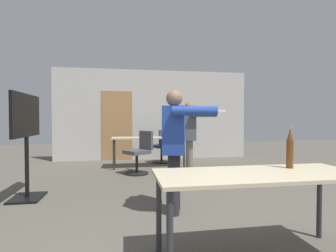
{
  "coord_description": "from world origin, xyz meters",
  "views": [
    {
      "loc": [
        -0.92,
        -1.5,
        1.22
      ],
      "look_at": [
        -0.17,
        2.86,
        1.1
      ],
      "focal_mm": 28.0,
      "sensor_mm": 36.0,
      "label": 1
    }
  ],
  "objects_px": {
    "person_left_plaid": "(190,131)",
    "office_chair_side_rolled": "(163,147)",
    "office_chair_mid_tucked": "(140,153)",
    "tv_screen": "(26,133)",
    "beer_bottle": "(290,149)",
    "person_far_watching": "(175,140)"
  },
  "relations": [
    {
      "from": "person_left_plaid",
      "to": "office_chair_side_rolled",
      "type": "relative_size",
      "value": 1.72
    },
    {
      "from": "office_chair_mid_tucked",
      "to": "tv_screen",
      "type": "bearing_deg",
      "value": 98.18
    },
    {
      "from": "person_left_plaid",
      "to": "beer_bottle",
      "type": "height_order",
      "value": "person_left_plaid"
    },
    {
      "from": "person_far_watching",
      "to": "office_chair_side_rolled",
      "type": "height_order",
      "value": "person_far_watching"
    },
    {
      "from": "tv_screen",
      "to": "beer_bottle",
      "type": "bearing_deg",
      "value": -124.48
    },
    {
      "from": "tv_screen",
      "to": "person_far_watching",
      "type": "xyz_separation_m",
      "value": [
        2.12,
        -0.95,
        -0.05
      ]
    },
    {
      "from": "beer_bottle",
      "to": "tv_screen",
      "type": "bearing_deg",
      "value": 145.52
    },
    {
      "from": "beer_bottle",
      "to": "office_chair_mid_tucked",
      "type": "bearing_deg",
      "value": 108.08
    },
    {
      "from": "person_left_plaid",
      "to": "office_chair_side_rolled",
      "type": "bearing_deg",
      "value": -161.96
    },
    {
      "from": "tv_screen",
      "to": "beer_bottle",
      "type": "xyz_separation_m",
      "value": [
        2.99,
        -2.06,
        -0.06
      ]
    },
    {
      "from": "tv_screen",
      "to": "person_left_plaid",
      "type": "xyz_separation_m",
      "value": [
        2.87,
        1.18,
        -0.05
      ]
    },
    {
      "from": "person_far_watching",
      "to": "beer_bottle",
      "type": "xyz_separation_m",
      "value": [
        0.88,
        -1.11,
        -0.01
      ]
    },
    {
      "from": "tv_screen",
      "to": "office_chair_mid_tucked",
      "type": "bearing_deg",
      "value": -49.05
    },
    {
      "from": "tv_screen",
      "to": "office_chair_mid_tucked",
      "type": "height_order",
      "value": "tv_screen"
    },
    {
      "from": "person_left_plaid",
      "to": "office_chair_mid_tucked",
      "type": "relative_size",
      "value": 1.67
    },
    {
      "from": "person_left_plaid",
      "to": "beer_bottle",
      "type": "relative_size",
      "value": 4.14
    },
    {
      "from": "office_chair_side_rolled",
      "to": "person_left_plaid",
      "type": "bearing_deg",
      "value": -101.06
    },
    {
      "from": "person_left_plaid",
      "to": "office_chair_side_rolled",
      "type": "xyz_separation_m",
      "value": [
        -0.33,
        1.72,
        -0.52
      ]
    },
    {
      "from": "tv_screen",
      "to": "office_chair_mid_tucked",
      "type": "xyz_separation_m",
      "value": [
        1.81,
        1.57,
        -0.55
      ]
    },
    {
      "from": "office_chair_mid_tucked",
      "to": "office_chair_side_rolled",
      "type": "bearing_deg",
      "value": -61.54
    },
    {
      "from": "person_far_watching",
      "to": "person_left_plaid",
      "type": "height_order",
      "value": "person_far_watching"
    },
    {
      "from": "beer_bottle",
      "to": "person_left_plaid",
      "type": "bearing_deg",
      "value": 92.24
    }
  ]
}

